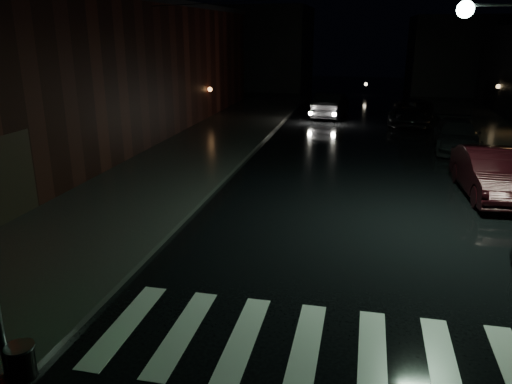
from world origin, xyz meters
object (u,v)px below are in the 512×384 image
Objects in this scene: parked_car_c at (457,135)px; oncoming_car at (331,105)px; parked_car_d at (412,112)px; parked_car_b at (491,173)px.

oncoming_car reaches higher than parked_car_c.
parked_car_d is at bearing 107.22° from parked_car_c.
parked_car_c is 0.90× the size of parked_car_d.
parked_car_d is at bearing 93.00° from parked_car_b.
parked_car_b is 1.01× the size of parked_car_c.
parked_car_d reaches higher than parked_car_c.
parked_car_b is at bearing -86.02° from parked_car_c.
oncoming_car is at bearing 168.11° from parked_car_d.
parked_car_d is (-1.63, 6.92, 0.05)m from parked_car_c.
parked_car_c is 0.99× the size of oncoming_car.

